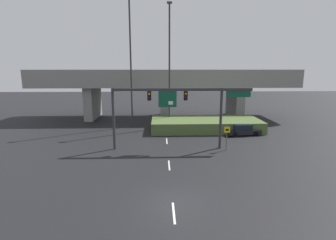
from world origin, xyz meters
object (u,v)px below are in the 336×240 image
speed_limit_sign (227,135)px  highway_light_pole_near (169,64)px  signal_gantry (177,101)px  highway_light_pole_far (131,62)px  parked_sedan_near_right (242,130)px

speed_limit_sign → highway_light_pole_near: size_ratio=0.15×
signal_gantry → highway_light_pole_far: bearing=118.2°
signal_gantry → parked_sedan_near_right: 11.42m
highway_light_pole_near → highway_light_pole_far: bearing=175.5°
highway_light_pole_far → highway_light_pole_near: bearing=-4.5°
highway_light_pole_far → parked_sedan_near_right: (14.77, -5.41, -8.70)m
signal_gantry → speed_limit_sign: (5.17, -0.79, -3.51)m
highway_light_pole_near → parked_sedan_near_right: highway_light_pole_near is taller
highway_light_pole_far → speed_limit_sign: bearing=-46.8°
speed_limit_sign → highway_light_pole_far: (-11.09, 11.83, 7.68)m
speed_limit_sign → signal_gantry: bearing=171.3°
highway_light_pole_near → highway_light_pole_far: size_ratio=0.97×
signal_gantry → highway_light_pole_near: bearing=92.4°
signal_gantry → speed_limit_sign: 6.30m
parked_sedan_near_right → speed_limit_sign: bearing=-125.5°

